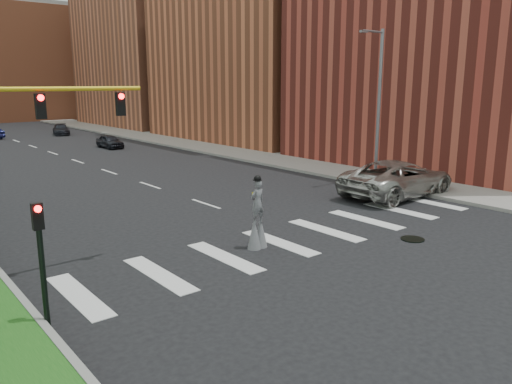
% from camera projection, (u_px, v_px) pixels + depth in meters
% --- Properties ---
extents(ground_plane, '(160.00, 160.00, 0.00)m').
position_uv_depth(ground_plane, '(322.00, 242.00, 19.09)').
color(ground_plane, black).
rests_on(ground_plane, ground).
extents(sidewalk_right, '(5.00, 90.00, 0.18)m').
position_uv_depth(sidewalk_right, '(217.00, 148.00, 45.72)').
color(sidewalk_right, gray).
rests_on(sidewalk_right, ground).
extents(manhole, '(0.90, 0.90, 0.04)m').
position_uv_depth(manhole, '(412.00, 239.00, 19.42)').
color(manhole, black).
rests_on(manhole, ground).
extents(building_near, '(16.00, 20.00, 22.00)m').
position_uv_depth(building_near, '(455.00, 12.00, 36.36)').
color(building_near, maroon).
rests_on(building_near, ground).
extents(building_mid, '(16.00, 22.00, 24.00)m').
position_uv_depth(building_mid, '(262.00, 25.00, 52.82)').
color(building_mid, '#B95F3A').
rests_on(building_mid, ground).
extents(building_far, '(16.00, 22.00, 20.00)m').
position_uv_depth(building_far, '(155.00, 54.00, 71.42)').
color(building_far, '#B56343').
rests_on(building_far, ground).
extents(streetlight, '(2.05, 0.20, 9.00)m').
position_uv_depth(streetlight, '(378.00, 102.00, 29.31)').
color(streetlight, slate).
rests_on(streetlight, ground).
extents(traffic_signal, '(5.30, 0.23, 6.20)m').
position_uv_depth(traffic_signal, '(16.00, 147.00, 14.44)').
color(traffic_signal, black).
rests_on(traffic_signal, ground).
extents(secondary_signal, '(0.25, 0.21, 3.23)m').
position_uv_depth(secondary_signal, '(41.00, 255.00, 11.94)').
color(secondary_signal, black).
rests_on(secondary_signal, ground).
extents(stilt_performer, '(0.84, 0.55, 2.74)m').
position_uv_depth(stilt_performer, '(257.00, 221.00, 18.26)').
color(stilt_performer, '#332214').
rests_on(stilt_performer, ground).
extents(suv_crossing, '(7.01, 3.24, 1.95)m').
position_uv_depth(suv_crossing, '(398.00, 178.00, 26.71)').
color(suv_crossing, '#A2A099').
rests_on(suv_crossing, ground).
extents(car_near, '(1.55, 3.68, 1.24)m').
position_uv_depth(car_near, '(110.00, 141.00, 46.60)').
color(car_near, black).
rests_on(car_near, ground).
extents(car_far, '(2.69, 4.50, 1.22)m').
position_uv_depth(car_far, '(61.00, 130.00, 58.54)').
color(car_far, black).
rests_on(car_far, ground).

